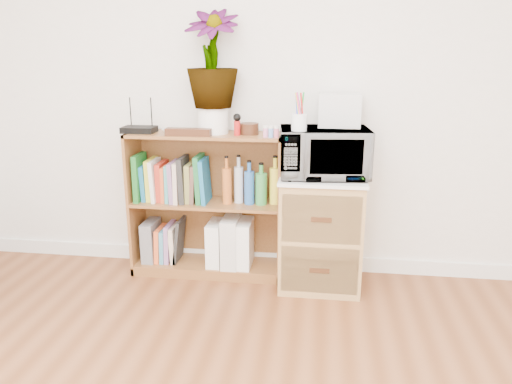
# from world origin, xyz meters

# --- Properties ---
(skirting_board) EXTENTS (4.00, 0.02, 0.10)m
(skirting_board) POSITION_xyz_m (0.00, 2.24, 0.05)
(skirting_board) COLOR white
(skirting_board) RESTS_ON ground
(bookshelf) EXTENTS (1.00, 0.30, 0.95)m
(bookshelf) POSITION_xyz_m (-0.35, 2.10, 0.47)
(bookshelf) COLOR brown
(bookshelf) RESTS_ON ground
(wicker_unit) EXTENTS (0.50, 0.45, 0.70)m
(wicker_unit) POSITION_xyz_m (0.40, 2.02, 0.35)
(wicker_unit) COLOR #9E7542
(wicker_unit) RESTS_ON ground
(microwave) EXTENTS (0.56, 0.41, 0.29)m
(microwave) POSITION_xyz_m (0.40, 2.02, 0.87)
(microwave) COLOR silver
(microwave) RESTS_ON wicker_unit
(pen_cup) EXTENTS (0.09, 0.09, 0.10)m
(pen_cup) POSITION_xyz_m (0.25, 1.90, 1.06)
(pen_cup) COLOR white
(pen_cup) RESTS_ON microwave
(small_appliance) EXTENTS (0.25, 0.21, 0.20)m
(small_appliance) POSITION_xyz_m (0.48, 2.11, 1.11)
(small_appliance) COLOR silver
(small_appliance) RESTS_ON microwave
(router) EXTENTS (0.21, 0.14, 0.04)m
(router) POSITION_xyz_m (-0.78, 2.08, 0.97)
(router) COLOR black
(router) RESTS_ON bookshelf
(white_bowl) EXTENTS (0.13, 0.13, 0.03)m
(white_bowl) POSITION_xyz_m (-0.55, 2.07, 0.97)
(white_bowl) COLOR silver
(white_bowl) RESTS_ON bookshelf
(plant_pot) EXTENTS (0.19, 0.19, 0.16)m
(plant_pot) POSITION_xyz_m (-0.30, 2.12, 1.03)
(plant_pot) COLOR white
(plant_pot) RESTS_ON bookshelf
(potted_plant) EXTENTS (0.33, 0.33, 0.59)m
(potted_plant) POSITION_xyz_m (-0.30, 2.12, 1.41)
(potted_plant) COLOR #2B6D2C
(potted_plant) RESTS_ON plant_pot
(trinket_box) EXTENTS (0.28, 0.07, 0.05)m
(trinket_box) POSITION_xyz_m (-0.43, 2.00, 0.97)
(trinket_box) COLOR #321A0D
(trinket_box) RESTS_ON bookshelf
(kokeshi_doll) EXTENTS (0.04, 0.04, 0.09)m
(kokeshi_doll) POSITION_xyz_m (-0.14, 2.06, 0.99)
(kokeshi_doll) COLOR #B51716
(kokeshi_doll) RESTS_ON bookshelf
(wooden_bowl) EXTENTS (0.12, 0.12, 0.07)m
(wooden_bowl) POSITION_xyz_m (-0.07, 2.11, 0.98)
(wooden_bowl) COLOR #341C0E
(wooden_bowl) RESTS_ON bookshelf
(paint_jars) EXTENTS (0.12, 0.04, 0.06)m
(paint_jars) POSITION_xyz_m (0.08, 2.01, 0.98)
(paint_jars) COLOR pink
(paint_jars) RESTS_ON bookshelf
(file_box) EXTENTS (0.08, 0.22, 0.27)m
(file_box) POSITION_xyz_m (-0.75, 2.10, 0.21)
(file_box) COLOR slate
(file_box) RESTS_ON bookshelf
(magazine_holder_left) EXTENTS (0.09, 0.23, 0.29)m
(magazine_holder_left) POSITION_xyz_m (-0.30, 2.09, 0.22)
(magazine_holder_left) COLOR white
(magazine_holder_left) RESTS_ON bookshelf
(magazine_holder_mid) EXTENTS (0.11, 0.27, 0.33)m
(magazine_holder_mid) POSITION_xyz_m (-0.19, 2.09, 0.24)
(magazine_holder_mid) COLOR silver
(magazine_holder_mid) RESTS_ON bookshelf
(magazine_holder_right) EXTENTS (0.10, 0.25, 0.31)m
(magazine_holder_right) POSITION_xyz_m (-0.10, 2.09, 0.22)
(magazine_holder_right) COLOR white
(magazine_holder_right) RESTS_ON bookshelf
(cookbooks) EXTENTS (0.48, 0.20, 0.31)m
(cookbooks) POSITION_xyz_m (-0.57, 2.10, 0.64)
(cookbooks) COLOR #1B6824
(cookbooks) RESTS_ON bookshelf
(liquor_bottles) EXTENTS (0.45, 0.07, 0.32)m
(liquor_bottles) POSITION_xyz_m (-0.01, 2.10, 0.65)
(liquor_bottles) COLOR #BF5F23
(liquor_bottles) RESTS_ON bookshelf
(lower_books) EXTENTS (0.19, 0.19, 0.30)m
(lower_books) POSITION_xyz_m (-0.62, 2.10, 0.20)
(lower_books) COLOR orange
(lower_books) RESTS_ON bookshelf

